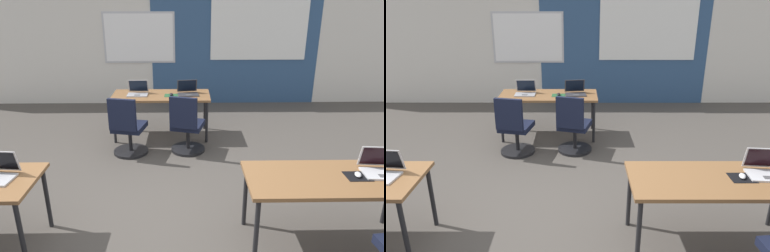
# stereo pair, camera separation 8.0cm
# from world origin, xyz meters

# --- Properties ---
(ground_plane) EXTENTS (24.00, 24.00, 0.00)m
(ground_plane) POSITION_xyz_m (0.00, 0.00, 0.00)
(ground_plane) COLOR #47423D
(back_wall_assembly) EXTENTS (10.00, 0.27, 2.80)m
(back_wall_assembly) POSITION_xyz_m (0.05, 4.19, 1.41)
(back_wall_assembly) COLOR silver
(back_wall_assembly) RESTS_ON ground
(desk_near_right) EXTENTS (1.60, 0.70, 0.72)m
(desk_near_right) POSITION_xyz_m (1.75, -0.60, 0.66)
(desk_near_right) COLOR brown
(desk_near_right) RESTS_ON ground
(desk_far_center) EXTENTS (1.60, 0.70, 0.72)m
(desk_far_center) POSITION_xyz_m (0.00, 2.20, 0.66)
(desk_far_center) COLOR brown
(desk_far_center) RESTS_ON ground
(laptop_far_right) EXTENTS (0.36, 0.34, 0.23)m
(laptop_far_right) POSITION_xyz_m (0.44, 2.22, 0.77)
(laptop_far_right) COLOR #333338
(laptop_far_right) RESTS_ON desk_far_center
(mousepad_far_right) EXTENTS (0.22, 0.19, 0.00)m
(mousepad_far_right) POSITION_xyz_m (0.17, 2.15, 0.72)
(mousepad_far_right) COLOR #23512D
(mousepad_far_right) RESTS_ON desk_far_center
(mouse_far_right) EXTENTS (0.06, 0.10, 0.03)m
(mouse_far_right) POSITION_xyz_m (0.17, 2.15, 0.74)
(mouse_far_right) COLOR black
(mouse_far_right) RESTS_ON mousepad_far_right
(chair_far_right) EXTENTS (0.54, 0.59, 0.92)m
(chair_far_right) POSITION_xyz_m (0.42, 1.51, 0.38)
(chair_far_right) COLOR black
(chair_far_right) RESTS_ON ground
(laptop_far_left) EXTENTS (0.33, 0.30, 0.23)m
(laptop_far_left) POSITION_xyz_m (-0.38, 2.22, 0.77)
(laptop_far_left) COLOR #9E9EA3
(laptop_far_left) RESTS_ON desk_far_center
(chair_far_left) EXTENTS (0.52, 0.57, 0.92)m
(chair_far_left) POSITION_xyz_m (-0.45, 1.44, 0.38)
(chair_far_left) COLOR black
(chair_far_left) RESTS_ON ground
(laptop_near_right_end) EXTENTS (0.35, 0.31, 0.23)m
(laptop_near_right_end) POSITION_xyz_m (2.21, -0.52, 0.77)
(laptop_near_right_end) COLOR silver
(laptop_near_right_end) RESTS_ON desk_near_right
(mousepad_near_right_end) EXTENTS (0.22, 0.19, 0.00)m
(mousepad_near_right_end) POSITION_xyz_m (1.97, -0.59, 0.72)
(mousepad_near_right_end) COLOR black
(mousepad_near_right_end) RESTS_ON desk_near_right
(mouse_near_right_end) EXTENTS (0.09, 0.11, 0.03)m
(mouse_near_right_end) POSITION_xyz_m (1.97, -0.59, 0.74)
(mouse_near_right_end) COLOR silver
(mouse_near_right_end) RESTS_ON mousepad_near_right_end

